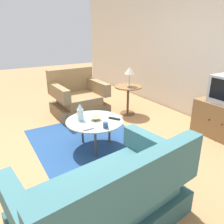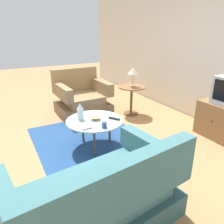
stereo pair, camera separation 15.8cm
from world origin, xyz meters
name	(u,v)px [view 2 (the right image)]	position (x,y,z in m)	size (l,w,h in m)	color
ground_plane	(88,144)	(0.00, 0.00, 0.00)	(16.00, 16.00, 0.00)	#AD7F51
back_wall	(206,49)	(0.00, 2.39, 1.35)	(9.00, 0.12, 2.70)	beige
area_rug	(95,146)	(0.13, 0.06, 0.00)	(2.32, 1.67, 0.00)	navy
armchair	(82,99)	(-1.33, 0.41, 0.31)	(0.95, 1.02, 0.92)	brown
couch	(99,200)	(1.49, -0.50, 0.29)	(1.06, 1.62, 0.85)	#325C60
coffee_table	(95,122)	(0.13, 0.06, 0.41)	(0.84, 0.84, 0.44)	#B2C6C1
side_table	(132,94)	(-0.77, 1.30, 0.44)	(0.55, 0.55, 0.60)	olive
table_lamp	(133,71)	(-0.76, 1.31, 0.91)	(0.21, 0.21, 0.39)	#9E937A
vase	(80,112)	(0.02, -0.11, 0.56)	(0.10, 0.10, 0.25)	silver
mug	(104,125)	(0.45, 0.07, 0.48)	(0.11, 0.07, 0.08)	#335184
bowl	(96,118)	(0.13, 0.08, 0.46)	(0.16, 0.16, 0.04)	tan
tv_remote_dark	(114,119)	(0.25, 0.33, 0.45)	(0.17, 0.13, 0.02)	black
tv_remote_silver	(87,128)	(0.37, -0.15, 0.45)	(0.05, 0.15, 0.02)	#B2B2B7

